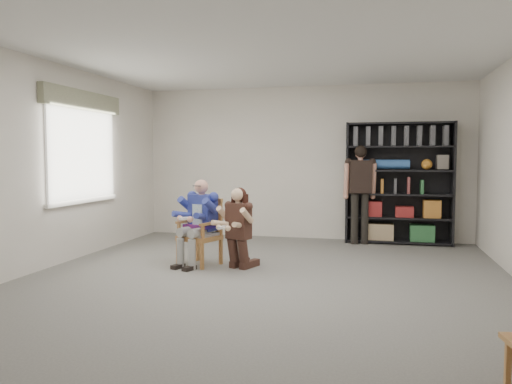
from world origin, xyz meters
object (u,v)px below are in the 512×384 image
(bookshelf, at_px, (399,183))
(standing_man, at_px, (360,195))
(kneeling_woman, at_px, (237,228))
(armchair, at_px, (200,232))
(seated_man, at_px, (199,222))

(bookshelf, relative_size, standing_man, 1.23)
(kneeling_woman, relative_size, bookshelf, 0.53)
(armchair, relative_size, kneeling_woman, 0.84)
(armchair, bearing_deg, kneeling_woman, 8.73)
(armchair, xyz_separation_m, kneeling_woman, (0.58, -0.12, 0.09))
(kneeling_woman, height_order, bookshelf, bookshelf)
(kneeling_woman, bearing_deg, seated_man, -171.27)
(seated_man, bearing_deg, standing_man, 67.36)
(standing_man, bearing_deg, armchair, -146.43)
(armchair, relative_size, bookshelf, 0.44)
(bookshelf, bearing_deg, armchair, -138.27)
(armchair, relative_size, standing_man, 0.54)
(armchair, xyz_separation_m, seated_man, (0.00, 0.00, 0.14))
(armchair, bearing_deg, standing_man, 67.36)
(bookshelf, distance_m, standing_man, 0.71)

